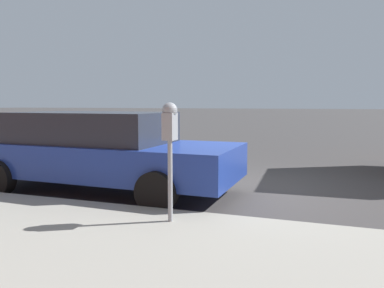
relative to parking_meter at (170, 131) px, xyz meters
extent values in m
plane|color=#3D3A3A|center=(2.71, -0.37, -1.28)|extent=(220.00, 220.00, 0.00)
cylinder|color=gray|center=(0.00, 0.00, -0.63)|extent=(0.06, 0.06, 1.04)
cube|color=gray|center=(0.00, 0.00, 0.06)|extent=(0.20, 0.14, 0.34)
sphere|color=gray|center=(0.00, 0.00, 0.26)|extent=(0.19, 0.19, 0.19)
cube|color=#B21919|center=(0.11, 0.00, 0.02)|extent=(0.01, 0.11, 0.12)
cube|color=black|center=(0.11, 0.00, 0.14)|extent=(0.01, 0.10, 0.08)
cube|color=navy|center=(1.61, 1.99, -0.66)|extent=(2.02, 5.03, 0.59)
cube|color=#232833|center=(1.61, 2.19, -0.09)|extent=(1.73, 2.84, 0.55)
cylinder|color=black|center=(2.49, 0.42, -0.96)|extent=(0.24, 0.65, 0.64)
cylinder|color=black|center=(0.63, 0.48, -0.96)|extent=(0.24, 0.65, 0.64)
cylinder|color=black|center=(2.59, 3.50, -0.96)|extent=(0.24, 0.65, 0.64)
camera|label=1|loc=(-4.31, -1.76, 0.35)|focal=35.00mm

